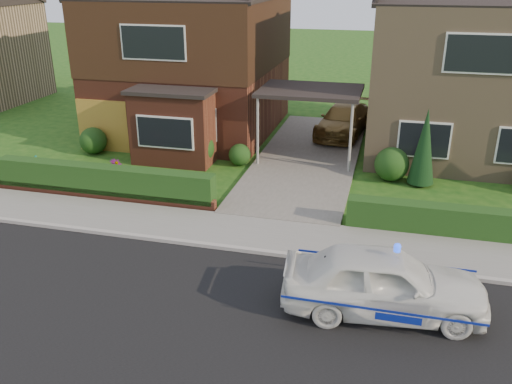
% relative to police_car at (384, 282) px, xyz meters
% --- Properties ---
extents(ground, '(120.00, 120.00, 0.00)m').
position_rel_police_car_xyz_m(ground, '(-3.21, -1.20, -0.74)').
color(ground, '#174713').
rests_on(ground, ground).
extents(road, '(60.00, 6.00, 0.02)m').
position_rel_police_car_xyz_m(road, '(-3.21, -1.20, -0.74)').
color(road, black).
rests_on(road, ground).
extents(kerb, '(60.00, 0.16, 0.12)m').
position_rel_police_car_xyz_m(kerb, '(-3.21, 1.85, -0.68)').
color(kerb, '#9E9993').
rests_on(kerb, ground).
extents(sidewalk, '(60.00, 2.00, 0.10)m').
position_rel_police_car_xyz_m(sidewalk, '(-3.21, 2.90, -0.69)').
color(sidewalk, slate).
rests_on(sidewalk, ground).
extents(driveway, '(3.80, 12.00, 0.12)m').
position_rel_police_car_xyz_m(driveway, '(-3.21, 9.80, -0.68)').
color(driveway, '#666059').
rests_on(driveway, ground).
extents(house_left, '(7.50, 9.53, 7.25)m').
position_rel_police_car_xyz_m(house_left, '(-8.99, 12.70, 3.07)').
color(house_left, brown).
rests_on(house_left, ground).
extents(house_right, '(7.50, 8.06, 7.25)m').
position_rel_police_car_xyz_m(house_right, '(2.59, 12.79, 2.92)').
color(house_right, '#907858').
rests_on(house_right, ground).
extents(carport_link, '(3.80, 3.00, 2.77)m').
position_rel_police_car_xyz_m(carport_link, '(-3.21, 9.75, 1.92)').
color(carport_link, black).
rests_on(carport_link, ground).
extents(garage_door, '(2.20, 0.10, 2.10)m').
position_rel_police_car_xyz_m(garage_door, '(-11.46, 8.76, 0.31)').
color(garage_door, olive).
rests_on(garage_door, ground).
extents(dwarf_wall, '(7.70, 0.25, 0.36)m').
position_rel_police_car_xyz_m(dwarf_wall, '(-9.01, 4.10, -0.56)').
color(dwarf_wall, brown).
rests_on(dwarf_wall, ground).
extents(hedge_left, '(7.50, 0.55, 0.90)m').
position_rel_police_car_xyz_m(hedge_left, '(-9.01, 4.25, -0.74)').
color(hedge_left, black).
rests_on(hedge_left, ground).
extents(hedge_right, '(7.50, 0.55, 0.80)m').
position_rel_police_car_xyz_m(hedge_right, '(2.59, 4.15, -0.74)').
color(hedge_right, black).
rests_on(hedge_right, ground).
extents(shrub_left_far, '(1.08, 1.08, 1.08)m').
position_rel_police_car_xyz_m(shrub_left_far, '(-11.71, 8.30, -0.20)').
color(shrub_left_far, black).
rests_on(shrub_left_far, ground).
extents(shrub_left_mid, '(1.32, 1.32, 1.32)m').
position_rel_police_car_xyz_m(shrub_left_mid, '(-7.21, 8.10, -0.08)').
color(shrub_left_mid, black).
rests_on(shrub_left_mid, ground).
extents(shrub_left_near, '(0.84, 0.84, 0.84)m').
position_rel_police_car_xyz_m(shrub_left_near, '(-5.61, 8.40, -0.32)').
color(shrub_left_near, black).
rests_on(shrub_left_near, ground).
extents(shrub_right_near, '(1.20, 1.20, 1.20)m').
position_rel_police_car_xyz_m(shrub_right_near, '(-0.01, 8.20, -0.14)').
color(shrub_right_near, black).
rests_on(shrub_right_near, ground).
extents(conifer_a, '(0.90, 0.90, 2.60)m').
position_rel_police_car_xyz_m(conifer_a, '(0.99, 8.00, 0.56)').
color(conifer_a, black).
rests_on(conifer_a, ground).
extents(police_car, '(4.00, 4.50, 1.64)m').
position_rel_police_car_xyz_m(police_car, '(0.00, 0.00, 0.00)').
color(police_car, silver).
rests_on(police_car, ground).
extents(driveway_car, '(2.39, 4.65, 1.29)m').
position_rel_police_car_xyz_m(driveway_car, '(-2.21, 13.17, 0.02)').
color(driveway_car, brown).
rests_on(driveway_car, driveway).
extents(potted_plant_a, '(0.52, 0.45, 0.83)m').
position_rel_police_car_xyz_m(potted_plant_a, '(-12.19, 5.21, -0.33)').
color(potted_plant_a, gray).
rests_on(potted_plant_a, ground).
extents(potted_plant_b, '(0.54, 0.54, 0.77)m').
position_rel_police_car_xyz_m(potted_plant_b, '(-5.71, 4.80, -0.36)').
color(potted_plant_b, gray).
rests_on(potted_plant_b, ground).
extents(potted_plant_c, '(0.59, 0.59, 0.82)m').
position_rel_police_car_xyz_m(potted_plant_c, '(-9.28, 5.58, -0.33)').
color(potted_plant_c, gray).
rests_on(potted_plant_c, ground).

